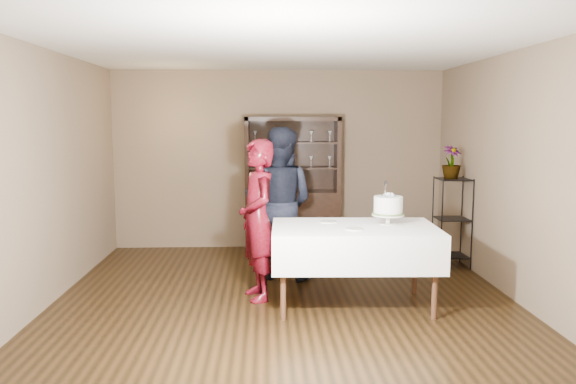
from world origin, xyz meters
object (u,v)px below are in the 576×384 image
(cake_table, at_px, (354,245))
(cake, at_px, (388,207))
(plant_etagere, at_px, (452,219))
(man, at_px, (279,203))
(woman, at_px, (258,220))
(china_hutch, at_px, (292,206))
(potted_plant, at_px, (451,162))

(cake_table, distance_m, cake, 0.55)
(plant_etagere, xyz_separation_m, man, (-2.32, -0.41, 0.28))
(woman, relative_size, man, 0.94)
(china_hutch, distance_m, plant_etagere, 2.33)
(china_hutch, height_order, plant_etagere, china_hutch)
(china_hutch, bearing_deg, cake_table, -78.72)
(cake_table, relative_size, potted_plant, 4.01)
(china_hutch, bearing_deg, woman, -101.93)
(china_hutch, relative_size, woman, 1.14)
(woman, distance_m, man, 0.88)
(cake_table, xyz_separation_m, potted_plant, (1.51, 1.54, 0.75))
(china_hutch, relative_size, cake, 4.28)
(cake_table, bearing_deg, potted_plant, 45.42)
(cake_table, xyz_separation_m, woman, (-1.01, 0.30, 0.22))
(china_hutch, distance_m, woman, 2.37)
(china_hutch, xyz_separation_m, man, (-0.24, -1.47, 0.27))
(man, xyz_separation_m, cake, (1.13, -1.05, 0.11))
(plant_etagere, height_order, cake_table, plant_etagere)
(china_hutch, xyz_separation_m, plant_etagere, (2.08, -1.05, -0.01))
(potted_plant, bearing_deg, woman, -153.90)
(china_hutch, xyz_separation_m, cake, (0.89, -2.51, 0.38))
(cake_table, bearing_deg, plant_etagere, 45.01)
(china_hutch, relative_size, potted_plant, 4.61)
(plant_etagere, xyz_separation_m, cake_table, (-1.56, -1.56, 0.00))
(china_hutch, height_order, woman, china_hutch)
(cake, xyz_separation_m, potted_plant, (1.14, 1.44, 0.36))
(cake_table, height_order, cake, cake)
(man, bearing_deg, plant_etagere, -151.88)
(plant_etagere, bearing_deg, china_hutch, 153.17)
(plant_etagere, relative_size, woman, 0.68)
(china_hutch, bearing_deg, cake, -70.47)
(woman, height_order, potted_plant, woman)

